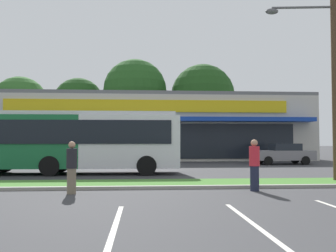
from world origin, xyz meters
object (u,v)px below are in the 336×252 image
at_px(city_bus, 72,140).
at_px(car_2, 283,154).
at_px(utility_pole, 331,52).
at_px(pedestrian_near_bench, 72,167).
at_px(pedestrian_mid, 254,165).

height_order(city_bus, car_2, city_bus).
distance_m(utility_pole, city_bus, 13.14).
relative_size(city_bus, pedestrian_near_bench, 6.58).
relative_size(city_bus, pedestrian_mid, 6.33).
bearing_deg(utility_pole, pedestrian_mid, -152.02).
height_order(utility_pole, car_2, utility_pole).
bearing_deg(car_2, city_bus, 26.11).
distance_m(city_bus, pedestrian_near_bench, 7.44).
bearing_deg(pedestrian_mid, pedestrian_near_bench, 18.54).
bearing_deg(pedestrian_near_bench, city_bus, -59.99).
xyz_separation_m(car_2, pedestrian_mid, (-6.55, -13.95, 0.11)).
distance_m(car_2, pedestrian_near_bench, 19.09).
xyz_separation_m(utility_pole, city_bus, (-11.62, 4.88, -3.72)).
height_order(utility_pole, city_bus, utility_pole).
relative_size(city_bus, car_2, 2.55).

